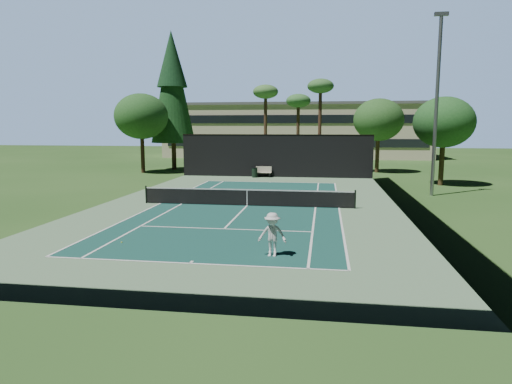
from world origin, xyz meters
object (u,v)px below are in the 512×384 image
at_px(tennis_ball_d, 168,191).
at_px(trash_bin, 255,172).
at_px(tennis_ball_c, 309,203).
at_px(tennis_ball_b, 205,195).
at_px(player, 272,235).
at_px(tennis_ball_a, 122,242).
at_px(park_bench, 264,171).
at_px(tennis_net, 247,197).

relative_size(tennis_ball_d, trash_bin, 0.06).
height_order(tennis_ball_c, trash_bin, trash_bin).
bearing_deg(tennis_ball_b, player, -65.95).
height_order(tennis_ball_a, tennis_ball_c, tennis_ball_c).
distance_m(tennis_ball_a, tennis_ball_d, 15.33).
bearing_deg(tennis_ball_a, tennis_ball_b, 90.25).
distance_m(player, trash_bin, 26.25).
bearing_deg(park_bench, tennis_ball_b, -102.30).
bearing_deg(player, tennis_ball_b, 119.04).
xyz_separation_m(tennis_ball_b, park_bench, (2.58, 11.84, 0.51)).
xyz_separation_m(player, trash_bin, (-4.63, 25.84, -0.34)).
bearing_deg(player, tennis_ball_d, 126.24).
relative_size(tennis_ball_c, park_bench, 0.05).
height_order(player, tennis_ball_c, player).
relative_size(tennis_ball_b, tennis_ball_d, 1.14).
relative_size(player, park_bench, 1.10).
relative_size(tennis_ball_a, park_bench, 0.04).
relative_size(tennis_ball_a, tennis_ball_d, 1.08).
bearing_deg(player, tennis_ball_c, 90.48).
bearing_deg(tennis_net, tennis_ball_b, 133.49).
distance_m(tennis_net, tennis_ball_b, 5.37).
height_order(tennis_net, trash_bin, tennis_net).
distance_m(tennis_net, tennis_ball_c, 4.00).
height_order(player, tennis_ball_a, player).
relative_size(park_bench, trash_bin, 1.59).
relative_size(player, tennis_ball_b, 23.69).
relative_size(tennis_net, tennis_ball_b, 185.86).
xyz_separation_m(park_bench, trash_bin, (-0.79, -0.39, -0.07)).
xyz_separation_m(tennis_ball_b, tennis_ball_d, (-3.25, 1.55, -0.00)).
bearing_deg(park_bench, tennis_net, -86.00).
distance_m(park_bench, trash_bin, 0.88).
xyz_separation_m(tennis_net, tennis_ball_a, (-3.62, -9.53, -0.52)).
xyz_separation_m(tennis_ball_b, trash_bin, (1.79, 11.45, 0.44)).
xyz_separation_m(tennis_ball_a, tennis_ball_d, (-3.31, 14.97, -0.00)).
relative_size(tennis_ball_a, tennis_ball_c, 0.88).
bearing_deg(tennis_ball_a, trash_bin, 86.01).
relative_size(player, tennis_ball_c, 22.11).
bearing_deg(player, tennis_ball_a, 176.25).
relative_size(tennis_ball_c, tennis_ball_d, 1.22).
distance_m(player, tennis_ball_b, 15.78).
bearing_deg(tennis_ball_c, tennis_ball_b, 161.91).
relative_size(tennis_net, trash_bin, 13.65).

